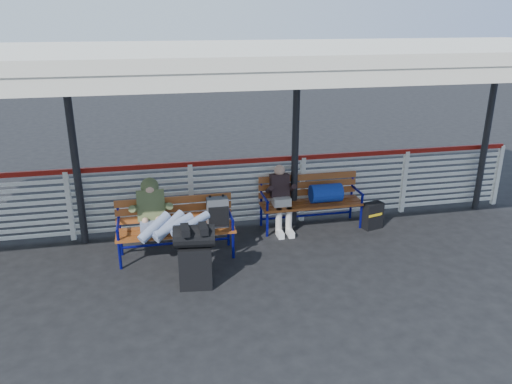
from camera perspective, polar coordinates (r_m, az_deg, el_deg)
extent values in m
plane|color=black|center=(7.21, -5.82, -10.25)|extent=(60.00, 60.00, 0.00)
cube|color=silver|center=(8.68, -7.40, -0.62)|extent=(12.00, 0.04, 1.04)
cube|color=maroon|center=(8.49, -7.58, 3.18)|extent=(12.00, 0.06, 0.08)
cube|color=silver|center=(10.89, 25.86, 1.74)|extent=(0.08, 0.08, 1.20)
cube|color=silver|center=(7.17, -7.55, 15.46)|extent=(12.60, 3.60, 0.16)
cube|color=silver|center=(5.45, -5.84, 12.87)|extent=(12.60, 0.06, 0.30)
cylinder|color=black|center=(8.33, -20.02, 3.97)|extent=(0.12, 0.12, 3.00)
cylinder|color=black|center=(8.59, 4.51, 5.56)|extent=(0.12, 0.12, 3.00)
cylinder|color=black|center=(10.26, 24.87, 6.12)|extent=(0.12, 0.12, 3.00)
cube|color=black|center=(6.98, -6.91, -8.49)|extent=(0.48, 0.32, 0.61)
cylinder|color=black|center=(6.78, -7.07, -5.04)|extent=(0.59, 0.38, 0.31)
cube|color=brown|center=(7.76, -9.11, -4.42)|extent=(1.80, 0.50, 0.04)
cube|color=brown|center=(7.90, -9.33, -1.87)|extent=(1.80, 0.10, 0.40)
cylinder|color=navy|center=(7.69, -15.30, -6.99)|extent=(0.04, 0.04, 0.45)
cylinder|color=navy|center=(7.75, -2.62, -6.04)|extent=(0.04, 0.04, 0.45)
cylinder|color=navy|center=(8.03, -15.31, -4.07)|extent=(0.04, 0.04, 0.90)
cylinder|color=navy|center=(8.08, -3.21, -3.18)|extent=(0.04, 0.04, 0.90)
cube|color=#505258|center=(7.74, -4.41, -2.31)|extent=(0.32, 0.20, 0.46)
cube|color=brown|center=(8.79, 6.40, -1.36)|extent=(1.80, 0.50, 0.04)
cube|color=brown|center=(8.93, 5.95, 0.85)|extent=(1.80, 0.10, 0.40)
cylinder|color=navy|center=(8.48, 1.29, -3.69)|extent=(0.04, 0.04, 0.45)
cylinder|color=navy|center=(9.00, 11.90, -2.71)|extent=(0.04, 0.04, 0.45)
cylinder|color=navy|center=(8.82, 0.60, -1.16)|extent=(0.04, 0.04, 0.90)
cylinder|color=navy|center=(9.32, 10.85, -0.36)|extent=(0.04, 0.04, 0.90)
cylinder|color=navy|center=(8.81, 7.99, -0.12)|extent=(0.55, 0.32, 0.32)
cube|color=#818FAE|center=(7.77, -11.75, -3.85)|extent=(0.36, 0.26, 0.18)
cube|color=#48522B|center=(7.86, -11.91, -1.54)|extent=(0.42, 0.38, 0.53)
sphere|color=#48522B|center=(7.86, -12.06, 0.62)|extent=(0.28, 0.28, 0.28)
sphere|color=tan|center=(7.82, -12.05, 0.46)|extent=(0.21, 0.21, 0.21)
cube|color=black|center=(6.66, -8.10, -4.34)|extent=(0.11, 0.27, 0.10)
cube|color=black|center=(6.68, -6.04, -4.18)|extent=(0.11, 0.27, 0.10)
cube|color=beige|center=(8.62, 2.92, -1.11)|extent=(0.30, 0.24, 0.16)
cube|color=black|center=(8.67, 2.71, 0.76)|extent=(0.32, 0.23, 0.42)
sphere|color=tan|center=(8.60, 2.71, 2.50)|extent=(0.19, 0.19, 0.19)
cylinder|color=beige|center=(8.55, 2.61, -3.39)|extent=(0.11, 0.11, 0.46)
cylinder|color=beige|center=(8.59, 3.78, -3.29)|extent=(0.11, 0.11, 0.46)
cube|color=silver|center=(8.54, 2.76, -4.82)|extent=(0.10, 0.24, 0.10)
cube|color=silver|center=(8.58, 3.93, -4.71)|extent=(0.10, 0.24, 0.10)
cube|color=black|center=(9.03, 13.19, -2.64)|extent=(0.38, 0.28, 0.48)
cube|color=gold|center=(8.93, 13.49, -2.60)|extent=(0.28, 0.10, 0.04)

